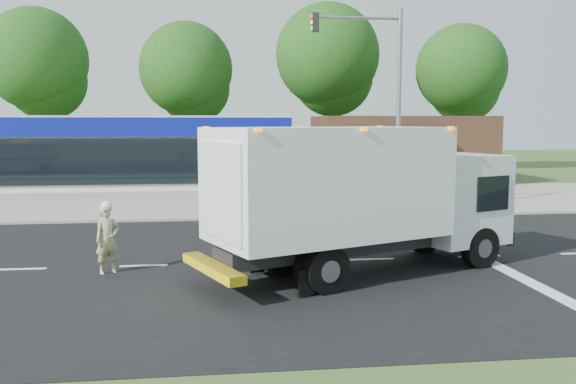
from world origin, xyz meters
The scene contains 11 objects.
ground centered at (0.00, 0.00, 0.00)m, with size 120.00×120.00×0.00m, color #385123.
road_asphalt centered at (0.00, 0.00, 0.00)m, with size 60.00×14.00×0.02m, color black.
sidewalk centered at (0.00, 8.20, 0.06)m, with size 60.00×2.40×0.12m, color gray.
parking_apron centered at (0.00, 14.00, 0.01)m, with size 60.00×9.00×0.02m, color gray.
lane_markings centered at (1.35, -1.35, 0.02)m, with size 55.20×7.00×0.01m.
ems_box_truck centered at (-0.71, -1.40, 2.06)m, with size 8.40×5.38×3.57m.
emergency_worker centered at (-6.77, -0.64, 0.88)m, with size 0.73×0.67×1.79m.
retail_strip_mall centered at (-9.00, 19.93, 2.01)m, with size 18.00×6.20×4.00m.
brown_storefront centered at (7.00, 19.98, 2.00)m, with size 10.00×6.70×4.00m.
traffic_signal_pole centered at (2.35, 7.60, 4.92)m, with size 3.51×0.25×8.00m.
background_trees centered at (-0.85, 28.16, 7.38)m, with size 36.77×7.39×12.10m.
Camera 1 is at (-4.19, -15.60, 3.69)m, focal length 38.00 mm.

